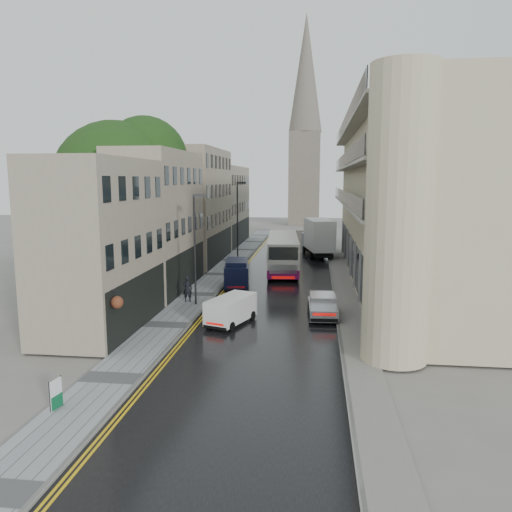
% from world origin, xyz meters
% --- Properties ---
extents(ground, '(200.00, 200.00, 0.00)m').
position_xyz_m(ground, '(0.00, 0.00, 0.00)').
color(ground, slate).
rests_on(ground, ground).
extents(road, '(9.00, 85.00, 0.02)m').
position_xyz_m(road, '(0.00, 27.50, 0.01)').
color(road, black).
rests_on(road, ground).
extents(left_sidewalk, '(2.70, 85.00, 0.12)m').
position_xyz_m(left_sidewalk, '(-5.85, 27.50, 0.06)').
color(left_sidewalk, gray).
rests_on(left_sidewalk, ground).
extents(right_sidewalk, '(1.80, 85.00, 0.12)m').
position_xyz_m(right_sidewalk, '(5.40, 27.50, 0.06)').
color(right_sidewalk, slate).
rests_on(right_sidewalk, ground).
extents(old_shop_row, '(4.50, 56.00, 12.00)m').
position_xyz_m(old_shop_row, '(-9.45, 30.00, 6.00)').
color(old_shop_row, gray).
rests_on(old_shop_row, ground).
extents(modern_block, '(8.00, 40.00, 14.00)m').
position_xyz_m(modern_block, '(10.30, 26.00, 7.00)').
color(modern_block, '#BFB68E').
rests_on(modern_block, ground).
extents(church_spire, '(6.40, 6.40, 40.00)m').
position_xyz_m(church_spire, '(0.50, 82.00, 20.00)').
color(church_spire, '#6E6457').
rests_on(church_spire, ground).
extents(tree_near, '(10.56, 10.56, 13.89)m').
position_xyz_m(tree_near, '(-12.50, 20.00, 6.95)').
color(tree_near, black).
rests_on(tree_near, ground).
extents(tree_far, '(9.24, 9.24, 12.46)m').
position_xyz_m(tree_far, '(-12.20, 33.00, 6.23)').
color(tree_far, black).
rests_on(tree_far, ground).
extents(cream_bus, '(3.74, 12.61, 3.39)m').
position_xyz_m(cream_bus, '(-1.17, 27.16, 1.72)').
color(cream_bus, beige).
rests_on(cream_bus, road).
extents(white_lorry, '(4.16, 8.70, 4.39)m').
position_xyz_m(white_lorry, '(2.53, 38.15, 2.21)').
color(white_lorry, white).
rests_on(white_lorry, road).
extents(silver_hatchback, '(1.95, 4.11, 1.51)m').
position_xyz_m(silver_hatchback, '(2.86, 12.73, 0.78)').
color(silver_hatchback, '#B4B4B9').
rests_on(silver_hatchback, road).
extents(white_van, '(2.87, 4.23, 1.76)m').
position_xyz_m(white_van, '(-3.23, 10.87, 0.90)').
color(white_van, silver).
rests_on(white_van, road).
extents(navy_van, '(2.58, 5.01, 2.44)m').
position_xyz_m(navy_van, '(-4.04, 20.67, 1.24)').
color(navy_van, black).
rests_on(navy_van, road).
extents(pedestrian, '(0.71, 0.49, 1.87)m').
position_xyz_m(pedestrian, '(-6.08, 16.71, 1.06)').
color(pedestrian, black).
rests_on(pedestrian, left_sidewalk).
extents(lamp_post_near, '(0.88, 0.48, 7.74)m').
position_xyz_m(lamp_post_near, '(-5.32, 16.10, 3.99)').
color(lamp_post_near, '#232326').
rests_on(lamp_post_near, left_sidewalk).
extents(lamp_post_far, '(0.96, 0.23, 8.50)m').
position_xyz_m(lamp_post_far, '(-4.93, 32.55, 4.37)').
color(lamp_post_far, black).
rests_on(lamp_post_far, left_sidewalk).
extents(estate_sign, '(0.19, 0.69, 1.15)m').
position_xyz_m(estate_sign, '(-6.76, -0.54, 0.69)').
color(estate_sign, white).
rests_on(estate_sign, left_sidewalk).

